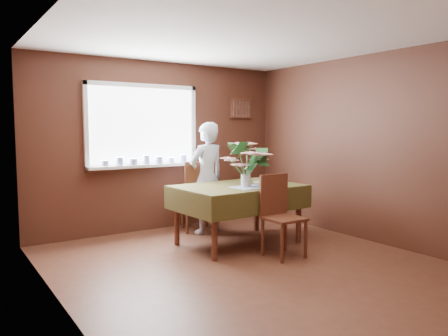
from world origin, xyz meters
TOP-DOWN VIEW (x-y plane):
  - floor at (0.00, 0.00)m, footprint 4.50×4.50m
  - ceiling at (0.00, 0.00)m, footprint 4.50×4.50m
  - wall_back at (0.00, 2.25)m, footprint 4.00×0.00m
  - wall_left at (-2.00, 0.00)m, footprint 0.00×4.50m
  - wall_right at (2.00, 0.00)m, footprint 0.00×4.50m
  - window_assembly at (-0.30, 2.19)m, footprint 1.72×0.20m
  - spoon_rack at (1.45, 2.22)m, footprint 0.44×0.05m
  - dining_table at (0.43, 0.86)m, footprint 1.65×1.16m
  - chair_far at (0.34, 1.73)m, footprint 0.56×0.56m
  - chair_near at (0.54, 0.16)m, footprint 0.42×0.42m
  - seated_woman at (0.40, 1.60)m, footprint 0.64×0.46m
  - flower_bouquet at (0.42, 0.68)m, footprint 0.64×0.64m
  - side_plate at (0.88, 0.93)m, footprint 0.25×0.25m
  - table_knife at (0.57, 0.59)m, footprint 0.08×0.22m

SIDE VIEW (x-z plane):
  - floor at x=0.00m, z-range 0.00..0.00m
  - chair_near at x=0.54m, z-range 0.04..1.01m
  - chair_far at x=0.34m, z-range 0.04..1.08m
  - dining_table at x=0.43m, z-range 0.29..1.07m
  - side_plate at x=0.88m, z-range 0.78..0.79m
  - table_knife at x=0.57m, z-range 0.78..0.79m
  - seated_woman at x=0.40m, z-range 0.00..1.60m
  - flower_bouquet at x=0.42m, z-range 0.86..1.41m
  - wall_back at x=0.00m, z-range -0.75..3.25m
  - wall_left at x=-2.00m, z-range -1.00..3.50m
  - wall_right at x=2.00m, z-range -1.00..3.50m
  - window_assembly at x=-0.30m, z-range 0.73..1.95m
  - spoon_rack at x=1.45m, z-range 1.69..2.02m
  - ceiling at x=0.00m, z-range 2.50..2.50m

